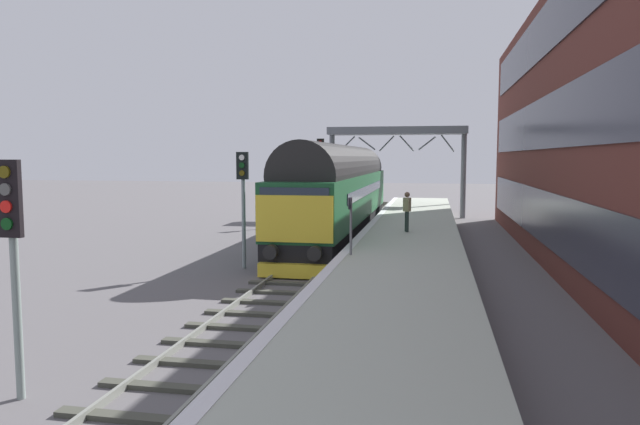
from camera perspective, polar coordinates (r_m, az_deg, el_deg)
ground_plane at (r=23.44m, az=-0.29°, el=-4.56°), size 140.00×140.00×0.00m
track_main at (r=23.43m, az=-0.29°, el=-4.43°), size 2.50×60.00×0.15m
station_platform at (r=22.93m, az=8.58°, el=-3.58°), size 4.00×44.00×1.01m
station_building at (r=21.29m, az=27.68°, el=7.78°), size 4.08×38.16×10.33m
diesel_locomotive at (r=28.70m, az=1.93°, el=2.27°), size 2.74×19.56×4.68m
signal_post_near at (r=10.83m, az=-27.90°, el=-2.77°), size 0.44×0.22×4.03m
signal_post_mid at (r=21.32m, az=-7.54°, el=1.84°), size 0.44×0.22×4.26m
signal_post_far at (r=35.66m, az=0.06°, el=4.01°), size 0.44×0.22×5.20m
platform_number_sign at (r=18.22m, az=3.01°, el=-0.40°), size 0.10×0.44×1.81m
waiting_passenger at (r=24.20m, az=8.51°, el=0.45°), size 0.41×0.50×1.64m
overhead_footbridge at (r=40.06m, az=7.53°, el=7.34°), size 9.30×2.00×6.10m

